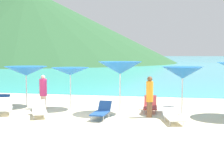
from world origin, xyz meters
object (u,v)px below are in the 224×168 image
at_px(lounge_chair_1, 39,110).
at_px(lounge_chair_6, 101,111).
at_px(beachgoer_2, 150,95).
at_px(umbrella_3, 70,71).
at_px(lounge_chair_3, 173,116).
at_px(lounge_chair_10, 5,107).
at_px(umbrella_4, 120,68).
at_px(lounge_chair_5, 150,105).
at_px(beachgoer_1, 43,91).
at_px(umbrella_2, 26,71).
at_px(umbrella_5, 183,73).

distance_m(lounge_chair_1, lounge_chair_6, 2.67).
bearing_deg(beachgoer_2, umbrella_3, 116.39).
distance_m(lounge_chair_3, lounge_chair_10, 7.25).
distance_m(umbrella_3, lounge_chair_3, 5.45).
relative_size(umbrella_4, beachgoer_2, 1.34).
xyz_separation_m(umbrella_4, lounge_chair_5, (1.29, 0.64, -1.72)).
xyz_separation_m(umbrella_4, lounge_chair_10, (-4.92, -1.15, -1.71)).
relative_size(umbrella_4, lounge_chair_3, 1.30).
distance_m(umbrella_4, beachgoer_1, 4.05).
relative_size(umbrella_3, lounge_chair_5, 1.32).
bearing_deg(umbrella_3, lounge_chair_10, -143.85).
xyz_separation_m(umbrella_2, umbrella_4, (4.91, -0.90, 0.23)).
bearing_deg(lounge_chair_10, beachgoer_1, 30.74).
bearing_deg(umbrella_5, lounge_chair_5, 173.18).
height_order(umbrella_3, lounge_chair_5, umbrella_3).
height_order(lounge_chair_6, lounge_chair_10, lounge_chair_10).
bearing_deg(lounge_chair_6, beachgoer_1, 153.98).
relative_size(lounge_chair_6, lounge_chair_10, 1.04).
height_order(lounge_chair_1, beachgoer_2, beachgoer_2).
bearing_deg(umbrella_4, umbrella_2, 169.64).
relative_size(lounge_chair_3, lounge_chair_6, 1.14).
height_order(umbrella_3, lounge_chair_6, umbrella_3).
bearing_deg(umbrella_2, lounge_chair_1, -53.16).
height_order(umbrella_3, lounge_chair_1, umbrella_3).
bearing_deg(beachgoer_2, lounge_chair_3, -83.45).
distance_m(umbrella_2, lounge_chair_5, 6.38).
height_order(umbrella_2, lounge_chair_1, umbrella_2).
relative_size(umbrella_4, umbrella_5, 1.11).
relative_size(lounge_chair_6, beachgoer_1, 0.95).
relative_size(lounge_chair_1, lounge_chair_10, 1.08).
height_order(umbrella_3, umbrella_4, umbrella_4).
distance_m(umbrella_2, umbrella_4, 5.00).
height_order(umbrella_4, lounge_chair_3, umbrella_4).
relative_size(umbrella_2, lounge_chair_3, 1.31).
xyz_separation_m(umbrella_3, lounge_chair_3, (4.82, -2.00, -1.57)).
bearing_deg(beachgoer_2, lounge_chair_5, 47.49).
height_order(umbrella_3, lounge_chair_3, umbrella_3).
height_order(lounge_chair_5, beachgoer_1, beachgoer_1).
relative_size(umbrella_2, umbrella_4, 1.01).
xyz_separation_m(lounge_chair_3, lounge_chair_5, (-1.03, 2.02, 0.06)).
distance_m(lounge_chair_3, lounge_chair_5, 2.27).
height_order(lounge_chair_6, beachgoer_2, beachgoer_2).
relative_size(umbrella_5, beachgoer_1, 1.27).
relative_size(lounge_chair_6, beachgoer_2, 0.91).
distance_m(lounge_chair_3, beachgoer_2, 1.39).
relative_size(lounge_chair_5, beachgoer_2, 0.88).
height_order(umbrella_2, umbrella_5, umbrella_5).
xyz_separation_m(lounge_chair_1, lounge_chair_6, (2.67, 0.09, 0.04)).
relative_size(lounge_chair_1, beachgoer_1, 0.99).
bearing_deg(beachgoer_1, umbrella_4, -140.59).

